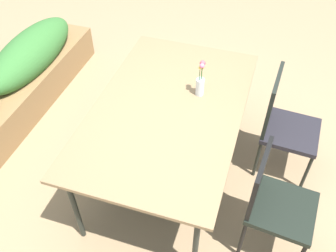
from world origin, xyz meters
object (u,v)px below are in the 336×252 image
object	(u,v)px
dining_table	(168,112)
flower_vase	(200,82)
chair_near_right	(283,121)
chair_near_left	(273,200)

from	to	relation	value
dining_table	flower_vase	bearing A→B (deg)	-39.43
chair_near_right	chair_near_left	bearing A→B (deg)	4.34
chair_near_left	flower_vase	size ratio (longest dim) A/B	2.98
dining_table	chair_near_left	xyz separation A→B (m)	(-0.39, -0.87, -0.22)
dining_table	chair_near_left	world-z (taller)	chair_near_left
chair_near_left	flower_vase	xyz separation A→B (m)	(0.62, 0.69, 0.38)
dining_table	chair_near_left	distance (m)	0.98
dining_table	chair_near_left	size ratio (longest dim) A/B	1.98
chair_near_left	chair_near_right	bearing A→B (deg)	-173.56
chair_near_right	chair_near_left	distance (m)	0.80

